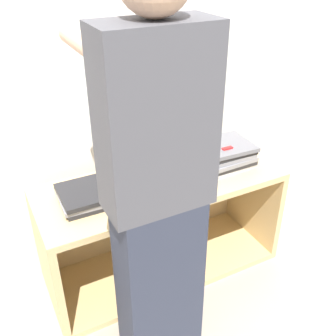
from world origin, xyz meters
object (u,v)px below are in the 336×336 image
Objects in this scene: laptop_stack_right at (220,155)px; laptop_stack_left at (95,193)px; laptop_open at (156,168)px; person at (157,194)px.

laptop_stack_left is at bearing 179.56° from laptop_stack_right.
laptop_open is at bearing 169.99° from laptop_stack_right.
laptop_stack_right reaches higher than laptop_stack_left.
laptop_open reaches higher than laptop_stack_right.
laptop_stack_left is 0.53m from person.
laptop_stack_right is 0.79m from person.
laptop_open is 1.08× the size of laptop_stack_left.
laptop_stack_left is at bearing 103.78° from person.
laptop_open is at bearing 64.78° from person.
laptop_stack_right is at bearing -10.01° from laptop_open.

